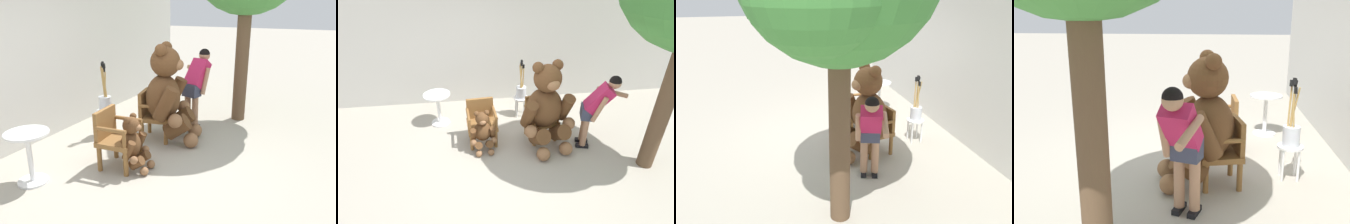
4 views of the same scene
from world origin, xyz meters
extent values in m
plane|color=#A8A091|center=(0.00, 0.00, 0.00)|extent=(60.00, 60.00, 0.00)
cube|color=beige|center=(0.00, 2.40, 1.40)|extent=(10.00, 0.16, 2.80)
cube|color=brown|center=(-0.59, 0.52, 0.41)|extent=(0.60, 0.56, 0.07)
cylinder|color=brown|center=(-0.80, 0.29, 0.18)|extent=(0.07, 0.07, 0.37)
cylinder|color=brown|center=(-0.34, 0.33, 0.18)|extent=(0.07, 0.07, 0.37)
cylinder|color=brown|center=(-0.83, 0.71, 0.18)|extent=(0.07, 0.07, 0.37)
cylinder|color=brown|center=(-0.37, 0.74, 0.18)|extent=(0.07, 0.07, 0.37)
cube|color=brown|center=(-0.60, 0.75, 0.65)|extent=(0.52, 0.10, 0.42)
cylinder|color=brown|center=(-0.84, 0.50, 0.66)|extent=(0.09, 0.48, 0.06)
cylinder|color=brown|center=(-0.82, 0.29, 0.55)|extent=(0.05, 0.05, 0.22)
cylinder|color=brown|center=(-0.34, 0.54, 0.66)|extent=(0.09, 0.48, 0.06)
cylinder|color=brown|center=(-0.32, 0.33, 0.55)|extent=(0.05, 0.05, 0.22)
cube|color=brown|center=(0.59, 0.52, 0.41)|extent=(0.66, 0.63, 0.07)
cylinder|color=brown|center=(0.41, 0.26, 0.18)|extent=(0.07, 0.07, 0.37)
cylinder|color=brown|center=(0.86, 0.36, 0.18)|extent=(0.07, 0.07, 0.37)
cylinder|color=brown|center=(0.32, 0.67, 0.18)|extent=(0.07, 0.07, 0.37)
cylinder|color=brown|center=(0.77, 0.77, 0.18)|extent=(0.07, 0.07, 0.37)
cube|color=brown|center=(0.54, 0.74, 0.65)|extent=(0.52, 0.17, 0.42)
cylinder|color=brown|center=(0.34, 0.47, 0.66)|extent=(0.16, 0.48, 0.06)
cylinder|color=brown|center=(0.39, 0.26, 0.55)|extent=(0.05, 0.05, 0.22)
cylinder|color=brown|center=(0.83, 0.57, 0.66)|extent=(0.16, 0.48, 0.06)
cylinder|color=brown|center=(0.88, 0.37, 0.55)|extent=(0.05, 0.05, 0.22)
ellipsoid|color=brown|center=(0.59, 0.40, 0.77)|extent=(0.80, 0.71, 0.79)
sphere|color=brown|center=(0.60, 0.36, 1.38)|extent=(0.50, 0.50, 0.50)
ellipsoid|color=#8C603D|center=(0.64, 0.15, 1.34)|extent=(0.27, 0.23, 0.19)
sphere|color=black|center=(0.64, 0.15, 1.35)|extent=(0.07, 0.07, 0.07)
sphere|color=brown|center=(0.41, 0.35, 1.59)|extent=(0.20, 0.20, 0.20)
sphere|color=brown|center=(0.78, 0.43, 1.59)|extent=(0.20, 0.20, 0.20)
cylinder|color=brown|center=(0.25, 0.19, 0.77)|extent=(0.31, 0.48, 0.60)
sphere|color=#8C603D|center=(0.27, 0.03, 0.50)|extent=(0.24, 0.24, 0.24)
cylinder|color=brown|center=(0.98, 0.35, 0.77)|extent=(0.31, 0.48, 0.60)
sphere|color=#8C603D|center=(1.03, 0.20, 0.50)|extent=(0.24, 0.24, 0.24)
cylinder|color=brown|center=(0.44, 0.07, 0.34)|extent=(0.39, 0.54, 0.47)
sphere|color=#8C603D|center=(0.47, -0.17, 0.13)|extent=(0.25, 0.25, 0.25)
cylinder|color=brown|center=(0.86, 0.16, 0.34)|extent=(0.39, 0.54, 0.47)
sphere|color=#8C603D|center=(0.93, -0.07, 0.13)|extent=(0.25, 0.25, 0.25)
ellipsoid|color=brown|center=(-0.59, 0.34, 0.37)|extent=(0.36, 0.31, 0.39)
sphere|color=brown|center=(-0.59, 0.32, 0.67)|extent=(0.25, 0.25, 0.25)
ellipsoid|color=#8C603D|center=(-0.58, 0.22, 0.65)|extent=(0.12, 0.10, 0.09)
sphere|color=black|center=(-0.58, 0.22, 0.66)|extent=(0.04, 0.04, 0.04)
sphere|color=brown|center=(-0.68, 0.33, 0.78)|extent=(0.10, 0.10, 0.10)
sphere|color=brown|center=(-0.50, 0.34, 0.78)|extent=(0.10, 0.10, 0.10)
cylinder|color=brown|center=(-0.76, 0.26, 0.37)|extent=(0.12, 0.22, 0.29)
sphere|color=#8C603D|center=(-0.77, 0.18, 0.25)|extent=(0.12, 0.12, 0.12)
cylinder|color=brown|center=(-0.40, 0.29, 0.37)|extent=(0.12, 0.22, 0.29)
sphere|color=#8C603D|center=(-0.39, 0.21, 0.25)|extent=(0.12, 0.12, 0.12)
cylinder|color=brown|center=(-0.68, 0.19, 0.16)|extent=(0.16, 0.25, 0.23)
sphere|color=#8C603D|center=(-0.68, 0.07, 0.06)|extent=(0.12, 0.12, 0.12)
cylinder|color=brown|center=(-0.47, 0.20, 0.16)|extent=(0.16, 0.25, 0.23)
sphere|color=#8C603D|center=(-0.46, 0.09, 0.06)|extent=(0.12, 0.12, 0.12)
cube|color=black|center=(1.32, 0.09, 0.03)|extent=(0.26, 0.15, 0.06)
cylinder|color=#A37556|center=(1.32, 0.09, 0.47)|extent=(0.12, 0.12, 0.82)
cube|color=black|center=(1.37, 0.26, 0.03)|extent=(0.26, 0.15, 0.06)
cylinder|color=#A37556|center=(1.37, 0.26, 0.47)|extent=(0.12, 0.12, 0.82)
cube|color=#33384C|center=(1.34, 0.17, 0.75)|extent=(0.30, 0.35, 0.24)
cube|color=#B21E4C|center=(1.50, 0.13, 1.04)|extent=(0.56, 0.44, 0.55)
sphere|color=#A37556|center=(1.70, 0.07, 1.36)|extent=(0.21, 0.21, 0.21)
sphere|color=black|center=(1.70, 0.07, 1.38)|extent=(0.21, 0.21, 0.21)
cylinder|color=#A37556|center=(1.79, 0.24, 1.09)|extent=(0.57, 0.24, 0.20)
cylinder|color=#A37556|center=(1.44, -0.05, 0.92)|extent=(0.25, 0.15, 0.50)
cylinder|color=white|center=(0.35, 1.44, 0.45)|extent=(0.34, 0.34, 0.03)
cylinder|color=white|center=(0.45, 1.54, 0.22)|extent=(0.04, 0.04, 0.43)
cylinder|color=white|center=(0.25, 1.54, 0.22)|extent=(0.04, 0.04, 0.43)
cylinder|color=white|center=(0.45, 1.34, 0.22)|extent=(0.04, 0.04, 0.43)
cylinder|color=white|center=(0.25, 1.34, 0.22)|extent=(0.04, 0.04, 0.43)
cylinder|color=silver|center=(0.35, 1.44, 0.59)|extent=(0.22, 0.22, 0.26)
cylinder|color=tan|center=(0.33, 1.39, 0.89)|extent=(0.09, 0.05, 0.70)
cylinder|color=black|center=(0.33, 1.39, 1.28)|extent=(0.05, 0.05, 0.09)
cylinder|color=tan|center=(0.34, 1.43, 0.90)|extent=(0.09, 0.07, 0.72)
cylinder|color=black|center=(0.34, 1.43, 1.30)|extent=(0.05, 0.05, 0.09)
cylinder|color=tan|center=(0.34, 1.43, 0.90)|extent=(0.06, 0.07, 0.73)
cylinder|color=black|center=(0.34, 1.43, 1.31)|extent=(0.05, 0.05, 0.08)
cylinder|color=tan|center=(0.34, 1.44, 0.89)|extent=(0.08, 0.12, 0.69)
cylinder|color=black|center=(0.34, 1.44, 1.28)|extent=(0.05, 0.05, 0.09)
cylinder|color=tan|center=(0.38, 1.44, 0.85)|extent=(0.03, 0.06, 0.62)
cylinder|color=black|center=(0.38, 1.44, 1.20)|extent=(0.04, 0.05, 0.08)
cylinder|color=white|center=(-1.48, 1.33, 0.70)|extent=(0.56, 0.56, 0.03)
cylinder|color=white|center=(-1.48, 1.33, 0.34)|extent=(0.07, 0.07, 0.69)
cylinder|color=white|center=(-1.48, 1.33, 0.01)|extent=(0.40, 0.40, 0.03)
cylinder|color=brown|center=(2.24, -0.52, 1.28)|extent=(0.26, 0.26, 2.56)
camera|label=1|loc=(-4.22, -1.97, 2.28)|focal=35.00mm
camera|label=2|loc=(-0.69, -3.72, 3.22)|focal=28.00mm
camera|label=3|loc=(5.78, -1.33, 2.92)|focal=35.00mm
camera|label=4|loc=(5.02, 0.47, 2.15)|focal=40.00mm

